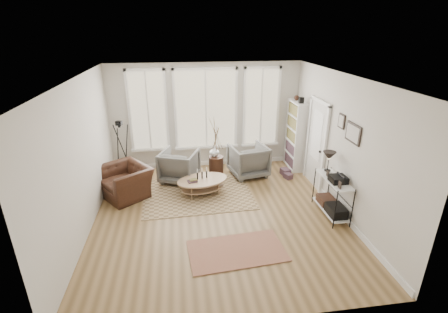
{
  "coord_description": "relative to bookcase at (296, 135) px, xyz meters",
  "views": [
    {
      "loc": [
        -0.73,
        -5.95,
        3.78
      ],
      "look_at": [
        0.2,
        0.6,
        1.1
      ],
      "focal_mm": 26.0,
      "sensor_mm": 36.0,
      "label": 1
    }
  ],
  "objects": [
    {
      "name": "room",
      "position": [
        -2.42,
        -2.2,
        0.47
      ],
      "size": [
        5.5,
        5.54,
        2.9
      ],
      "color": "olive",
      "rests_on": "ground"
    },
    {
      "name": "bay_window",
      "position": [
        -2.44,
        0.49,
        0.65
      ],
      "size": [
        4.14,
        0.12,
        2.24
      ],
      "color": "tan",
      "rests_on": "ground"
    },
    {
      "name": "door",
      "position": [
        0.13,
        -1.08,
        0.17
      ],
      "size": [
        0.09,
        1.06,
        2.22
      ],
      "color": "silver",
      "rests_on": "ground"
    },
    {
      "name": "bookcase",
      "position": [
        0.0,
        0.0,
        0.0
      ],
      "size": [
        0.31,
        0.85,
        2.06
      ],
      "color": "white",
      "rests_on": "ground"
    },
    {
      "name": "low_shelf",
      "position": [
        -0.06,
        -2.52,
        -0.44
      ],
      "size": [
        0.38,
        1.08,
        1.3
      ],
      "color": "white",
      "rests_on": "ground"
    },
    {
      "name": "wall_art",
      "position": [
        0.14,
        -2.49,
        0.92
      ],
      "size": [
        0.04,
        0.88,
        0.44
      ],
      "color": "black",
      "rests_on": "ground"
    },
    {
      "name": "rug_main",
      "position": [
        -2.82,
        -1.24,
        -0.95
      ],
      "size": [
        2.64,
        2.03,
        0.01
      ],
      "primitive_type": "cube",
      "rotation": [
        0.0,
        0.0,
        0.04
      ],
      "color": "brown",
      "rests_on": "ground"
    },
    {
      "name": "rug_runner",
      "position": [
        -2.27,
        -3.48,
        -0.94
      ],
      "size": [
        1.79,
        1.09,
        0.01
      ],
      "primitive_type": "cube",
      "rotation": [
        0.0,
        0.0,
        0.08
      ],
      "color": "maroon",
      "rests_on": "ground"
    },
    {
      "name": "coffee_table",
      "position": [
        -2.71,
        -1.24,
        -0.66
      ],
      "size": [
        1.37,
        1.06,
        0.56
      ],
      "color": "#A2815F",
      "rests_on": "ground"
    },
    {
      "name": "armchair_left",
      "position": [
        -3.23,
        -0.42,
        -0.54
      ],
      "size": [
        1.15,
        1.17,
        0.83
      ],
      "primitive_type": "imported",
      "rotation": [
        0.0,
        0.0,
        2.78
      ],
      "color": "#61615D",
      "rests_on": "ground"
    },
    {
      "name": "armchair_right",
      "position": [
        -1.4,
        -0.34,
        -0.53
      ],
      "size": [
        1.09,
        1.11,
        0.86
      ],
      "primitive_type": "imported",
      "rotation": [
        0.0,
        0.0,
        3.34
      ],
      "color": "#61615D",
      "rests_on": "ground"
    },
    {
      "name": "side_table",
      "position": [
        -2.26,
        -0.33,
        -0.18
      ],
      "size": [
        0.39,
        0.39,
        1.62
      ],
      "color": "#391F14",
      "rests_on": "ground"
    },
    {
      "name": "vase",
      "position": [
        -2.3,
        -0.27,
        -0.25
      ],
      "size": [
        0.26,
        0.26,
        0.26
      ],
      "primitive_type": "imported",
      "rotation": [
        0.0,
        0.0,
        0.02
      ],
      "color": "silver",
      "rests_on": "side_table"
    },
    {
      "name": "accent_chair",
      "position": [
        -4.51,
        -1.05,
        -0.59
      ],
      "size": [
        1.49,
        1.46,
        0.73
      ],
      "primitive_type": "imported",
      "rotation": [
        0.0,
        0.0,
        -0.93
      ],
      "color": "#391F14",
      "rests_on": "ground"
    },
    {
      "name": "tripod_camera",
      "position": [
        -4.69,
        0.01,
        -0.24
      ],
      "size": [
        0.54,
        0.54,
        1.55
      ],
      "color": "black",
      "rests_on": "ground"
    },
    {
      "name": "book_stack_near",
      "position": [
        -0.39,
        -0.48,
        -0.87
      ],
      "size": [
        0.26,
        0.3,
        0.17
      ],
      "primitive_type": "cube",
      "rotation": [
        0.0,
        0.0,
        0.23
      ],
      "color": "brown",
      "rests_on": "ground"
    },
    {
      "name": "book_stack_far",
      "position": [
        -0.39,
        -0.71,
        -0.89
      ],
      "size": [
        0.24,
        0.26,
        0.14
      ],
      "primitive_type": "cube",
      "rotation": [
        0.0,
        0.0,
        0.35
      ],
      "color": "brown",
      "rests_on": "ground"
    }
  ]
}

